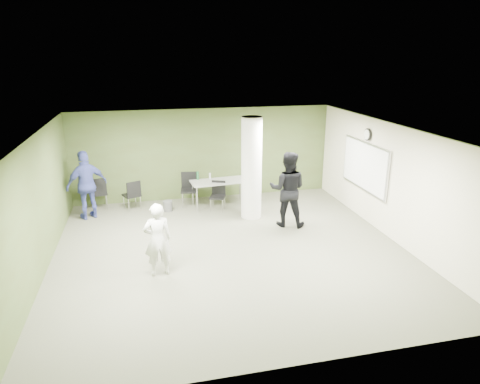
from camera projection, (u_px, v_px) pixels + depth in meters
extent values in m
plane|color=#4E4E3D|center=(231.00, 250.00, 9.97)|extent=(8.00, 8.00, 0.00)
plane|color=white|center=(230.00, 131.00, 9.10)|extent=(8.00, 8.00, 0.00)
cube|color=#434E25|center=(204.00, 154.00, 13.24)|extent=(8.00, 2.80, 0.02)
cube|color=#434E25|center=(38.00, 207.00, 8.68)|extent=(0.02, 8.00, 2.80)
cube|color=beige|center=(391.00, 182.00, 10.39)|extent=(0.02, 8.00, 2.80)
cylinder|color=silver|center=(252.00, 168.00, 11.60)|extent=(0.56, 0.56, 2.80)
cube|color=silver|center=(365.00, 166.00, 11.45)|extent=(0.04, 2.30, 1.30)
cube|color=white|center=(364.00, 166.00, 11.45)|extent=(0.02, 2.20, 1.20)
cylinder|color=black|center=(368.00, 134.00, 11.19)|extent=(0.05, 0.32, 0.32)
cylinder|color=white|center=(367.00, 135.00, 11.18)|extent=(0.02, 0.26, 0.26)
cube|color=gray|center=(219.00, 181.00, 12.64)|extent=(1.72, 0.88, 0.04)
cylinder|color=silver|center=(197.00, 200.00, 12.28)|extent=(0.04, 0.04, 0.74)
cylinder|color=silver|center=(246.00, 194.00, 12.73)|extent=(0.04, 0.04, 0.74)
cylinder|color=silver|center=(193.00, 194.00, 12.80)|extent=(0.04, 0.04, 0.74)
cylinder|color=silver|center=(240.00, 189.00, 13.25)|extent=(0.04, 0.04, 0.74)
cylinder|color=#1C542D|center=(198.00, 176.00, 12.70)|extent=(0.07, 0.07, 0.25)
cylinder|color=#B2B2B7|center=(210.00, 176.00, 12.79)|extent=(0.06, 0.06, 0.18)
cylinder|color=#4C4C4C|center=(168.00, 206.00, 12.41)|extent=(0.26, 0.26, 0.30)
cube|color=black|center=(99.00, 193.00, 12.52)|extent=(0.55, 0.55, 0.05)
cube|color=black|center=(98.00, 187.00, 12.24)|extent=(0.46, 0.11, 0.47)
cylinder|color=silver|center=(106.00, 198.00, 12.84)|extent=(0.02, 0.02, 0.45)
cylinder|color=silver|center=(92.00, 200.00, 12.70)|extent=(0.02, 0.02, 0.45)
cylinder|color=silver|center=(107.00, 202.00, 12.49)|extent=(0.02, 0.02, 0.45)
cylinder|color=silver|center=(93.00, 204.00, 12.35)|extent=(0.02, 0.02, 0.45)
cube|color=black|center=(132.00, 195.00, 12.47)|extent=(0.58, 0.58, 0.05)
cube|color=black|center=(134.00, 189.00, 12.24)|extent=(0.40, 0.21, 0.43)
cylinder|color=silver|center=(135.00, 200.00, 12.78)|extent=(0.02, 0.02, 0.41)
cylinder|color=silver|center=(124.00, 202.00, 12.57)|extent=(0.02, 0.02, 0.41)
cylinder|color=silver|center=(141.00, 203.00, 12.51)|extent=(0.02, 0.02, 0.41)
cylinder|color=silver|center=(129.00, 205.00, 12.30)|extent=(0.02, 0.02, 0.41)
cube|color=black|center=(189.00, 190.00, 12.75)|extent=(0.56, 0.56, 0.05)
cube|color=black|center=(189.00, 180.00, 12.88)|extent=(0.47, 0.11, 0.48)
cylinder|color=silver|center=(182.00, 201.00, 12.62)|extent=(0.02, 0.02, 0.46)
cylinder|color=silver|center=(196.00, 200.00, 12.65)|extent=(0.02, 0.02, 0.46)
cylinder|color=silver|center=(183.00, 196.00, 13.00)|extent=(0.02, 0.02, 0.46)
cylinder|color=silver|center=(196.00, 196.00, 13.04)|extent=(0.02, 0.02, 0.46)
cube|color=black|center=(218.00, 197.00, 12.38)|extent=(0.54, 0.54, 0.05)
cube|color=black|center=(219.00, 187.00, 12.49)|extent=(0.39, 0.18, 0.41)
cylinder|color=silver|center=(211.00, 206.00, 12.31)|extent=(0.02, 0.02, 0.39)
cylinder|color=silver|center=(223.00, 206.00, 12.26)|extent=(0.02, 0.02, 0.39)
cylinder|color=silver|center=(213.00, 202.00, 12.64)|extent=(0.02, 0.02, 0.39)
cylinder|color=silver|center=(225.00, 202.00, 12.59)|extent=(0.02, 0.02, 0.39)
imported|color=silver|center=(158.00, 240.00, 8.65)|extent=(0.61, 0.43, 1.56)
imported|color=black|center=(288.00, 189.00, 11.14)|extent=(1.19, 1.07, 2.00)
imported|color=#3A4390|center=(87.00, 185.00, 11.65)|extent=(1.21, 0.92, 1.91)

